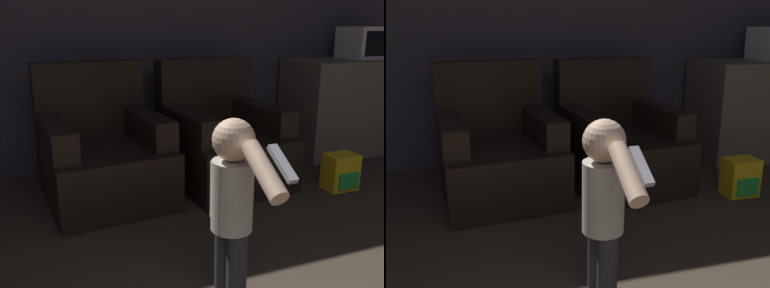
{
  "view_description": "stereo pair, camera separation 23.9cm",
  "coord_description": "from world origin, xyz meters",
  "views": [
    {
      "loc": [
        -0.55,
        0.86,
        1.22
      ],
      "look_at": [
        0.31,
        3.07,
        0.55
      ],
      "focal_mm": 40.0,
      "sensor_mm": 36.0,
      "label": 1
    },
    {
      "loc": [
        -0.33,
        0.78,
        1.22
      ],
      "look_at": [
        0.31,
        3.07,
        0.55
      ],
      "focal_mm": 40.0,
      "sensor_mm": 36.0,
      "label": 2
    }
  ],
  "objects": [
    {
      "name": "kitchen_counter",
      "position": [
        2.43,
        4.12,
        0.44
      ],
      "size": [
        1.34,
        0.63,
        0.89
      ],
      "color": "#665B4C",
      "rests_on": "ground_plane"
    },
    {
      "name": "person_toddler",
      "position": [
        0.24,
        2.39,
        0.5
      ],
      "size": [
        0.18,
        0.58,
        0.84
      ],
      "rotation": [
        0.0,
        0.0,
        1.69
      ],
      "color": "#28282D",
      "rests_on": "ground_plane"
    },
    {
      "name": "microwave",
      "position": [
        2.56,
        4.11,
        1.04
      ],
      "size": [
        0.55,
        0.37,
        0.29
      ],
      "color": "silver",
      "rests_on": "kitchen_counter"
    },
    {
      "name": "toy_backpack",
      "position": [
        1.6,
        3.28,
        0.14
      ],
      "size": [
        0.24,
        0.19,
        0.28
      ],
      "color": "yellow",
      "rests_on": "ground_plane"
    },
    {
      "name": "armchair_right",
      "position": [
        0.84,
        3.79,
        0.32
      ],
      "size": [
        0.88,
        0.96,
        0.95
      ],
      "rotation": [
        0.0,
        0.0,
        0.09
      ],
      "color": "black",
      "rests_on": "ground_plane"
    },
    {
      "name": "wall_back",
      "position": [
        0.0,
        4.5,
        1.3
      ],
      "size": [
        8.4,
        0.05,
        2.6
      ],
      "color": "#3D3842",
      "rests_on": "ground_plane"
    },
    {
      "name": "armchair_left",
      "position": [
        -0.08,
        3.79,
        0.32
      ],
      "size": [
        0.88,
        0.96,
        0.95
      ],
      "rotation": [
        0.0,
        0.0,
        0.09
      ],
      "color": "black",
      "rests_on": "ground_plane"
    }
  ]
}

